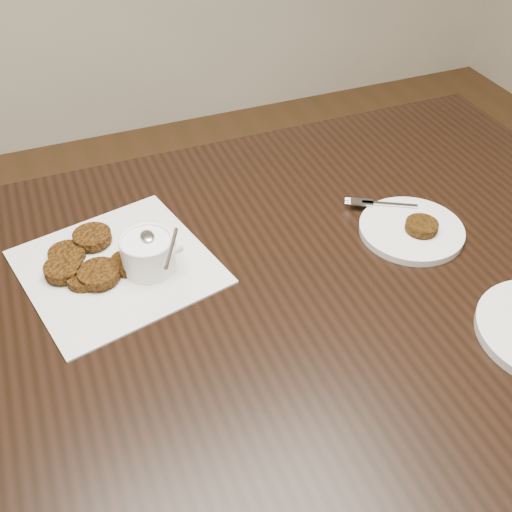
{
  "coord_description": "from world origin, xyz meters",
  "views": [
    {
      "loc": [
        -0.26,
        -0.52,
        1.4
      ],
      "look_at": [
        -0.0,
        0.11,
        0.8
      ],
      "focal_mm": 42.76,
      "sensor_mm": 36.0,
      "label": 1
    }
  ],
  "objects_px": {
    "plate_with_patty": "(412,227)",
    "napkin": "(117,267)",
    "table": "(251,438)",
    "sauce_ramekin": "(146,238)"
  },
  "relations": [
    {
      "from": "table",
      "to": "sauce_ramekin",
      "type": "height_order",
      "value": "sauce_ramekin"
    },
    {
      "from": "table",
      "to": "napkin",
      "type": "distance_m",
      "value": 0.44
    },
    {
      "from": "napkin",
      "to": "sauce_ramekin",
      "type": "height_order",
      "value": "sauce_ramekin"
    },
    {
      "from": "napkin",
      "to": "sauce_ramekin",
      "type": "distance_m",
      "value": 0.08
    },
    {
      "from": "plate_with_patty",
      "to": "napkin",
      "type": "bearing_deg",
      "value": 168.66
    },
    {
      "from": "table",
      "to": "plate_with_patty",
      "type": "distance_m",
      "value": 0.5
    },
    {
      "from": "table",
      "to": "napkin",
      "type": "relative_size",
      "value": 5.05
    },
    {
      "from": "napkin",
      "to": "sauce_ramekin",
      "type": "xyz_separation_m",
      "value": [
        0.05,
        -0.02,
        0.06
      ]
    },
    {
      "from": "napkin",
      "to": "plate_with_patty",
      "type": "height_order",
      "value": "plate_with_patty"
    },
    {
      "from": "table",
      "to": "plate_with_patty",
      "type": "xyz_separation_m",
      "value": [
        0.31,
        0.04,
        0.39
      ]
    }
  ]
}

